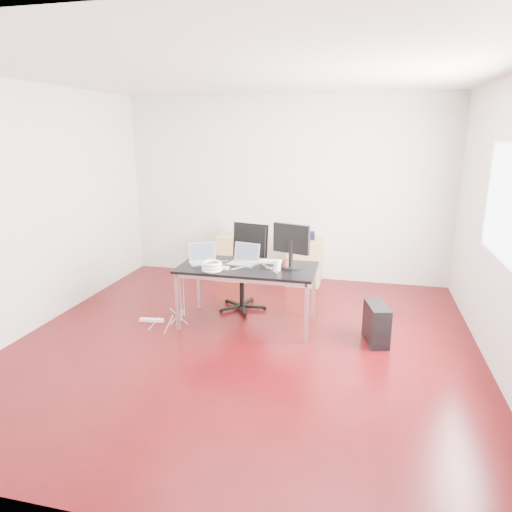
% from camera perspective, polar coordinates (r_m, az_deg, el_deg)
% --- Properties ---
extents(room_shell, '(5.00, 5.00, 5.00)m').
position_cam_1_polar(room_shell, '(4.69, -1.11, 4.79)').
color(room_shell, '#3E070A').
rests_on(room_shell, ground).
extents(desk, '(1.60, 0.80, 0.73)m').
position_cam_1_polar(desk, '(5.37, -1.07, -1.84)').
color(desk, black).
rests_on(desk, ground).
extents(office_chair, '(0.57, 0.59, 1.08)m').
position_cam_1_polar(office_chair, '(5.93, -1.41, -0.90)').
color(office_chair, black).
rests_on(office_chair, ground).
extents(filing_cabinet_left, '(0.50, 0.50, 0.70)m').
position_cam_1_polar(filing_cabinet_left, '(7.22, -2.55, -0.07)').
color(filing_cabinet_left, tan).
rests_on(filing_cabinet_left, ground).
extents(filing_cabinet_right, '(0.50, 0.50, 0.70)m').
position_cam_1_polar(filing_cabinet_right, '(7.01, 6.08, -0.62)').
color(filing_cabinet_right, tan).
rests_on(filing_cabinet_right, ground).
extents(pc_tower, '(0.30, 0.48, 0.44)m').
position_cam_1_polar(pc_tower, '(5.23, 14.82, -8.16)').
color(pc_tower, black).
rests_on(pc_tower, ground).
extents(wastebasket, '(0.24, 0.24, 0.28)m').
position_cam_1_polar(wastebasket, '(7.09, 4.65, -2.15)').
color(wastebasket, black).
rests_on(wastebasket, ground).
extents(power_strip, '(0.31, 0.10, 0.04)m').
position_cam_1_polar(power_strip, '(5.81, -12.93, -7.81)').
color(power_strip, white).
rests_on(power_strip, ground).
extents(laptop_left, '(0.41, 0.39, 0.23)m').
position_cam_1_polar(laptop_left, '(5.53, -6.65, -0.26)').
color(laptop_left, silver).
rests_on(laptop_left, desk).
extents(laptop_right, '(0.37, 0.31, 0.23)m').
position_cam_1_polar(laptop_right, '(5.46, -1.48, -0.36)').
color(laptop_right, silver).
rests_on(laptop_right, desk).
extents(monitor, '(0.44, 0.26, 0.51)m').
position_cam_1_polar(monitor, '(5.27, 4.42, 1.57)').
color(monitor, black).
rests_on(monitor, desk).
extents(keyboard, '(0.46, 0.20, 0.02)m').
position_cam_1_polar(keyboard, '(5.52, 1.35, -0.67)').
color(keyboard, white).
rests_on(keyboard, desk).
extents(cup_white, '(0.09, 0.09, 0.12)m').
position_cam_1_polar(cup_white, '(5.18, 2.67, -1.18)').
color(cup_white, white).
rests_on(cup_white, desk).
extents(cup_brown, '(0.09, 0.09, 0.10)m').
position_cam_1_polar(cup_brown, '(5.29, 3.70, -0.98)').
color(cup_brown, brown).
rests_on(cup_brown, desk).
extents(cable_coil, '(0.24, 0.24, 0.11)m').
position_cam_1_polar(cable_coil, '(5.19, -5.53, -1.31)').
color(cable_coil, white).
rests_on(cable_coil, desk).
extents(power_adapter, '(0.08, 0.08, 0.03)m').
position_cam_1_polar(power_adapter, '(5.25, -3.86, -1.52)').
color(power_adapter, white).
rests_on(power_adapter, desk).
extents(speaker, '(0.10, 0.09, 0.18)m').
position_cam_1_polar(speaker, '(7.10, -2.60, 3.32)').
color(speaker, '#9E9E9E').
rests_on(speaker, filing_cabinet_left).
extents(navy_garment, '(0.33, 0.27, 0.09)m').
position_cam_1_polar(navy_garment, '(6.93, 6.11, 2.57)').
color(navy_garment, black).
rests_on(navy_garment, filing_cabinet_right).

